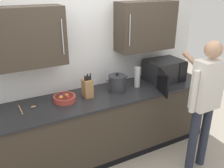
% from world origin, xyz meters
% --- Properties ---
extents(back_wall_tiled, '(3.58, 0.44, 2.66)m').
position_xyz_m(back_wall_tiled, '(-0.00, 1.06, 1.44)').
color(back_wall_tiled, white).
rests_on(back_wall_tiled, ground_plane).
extents(counter_unit, '(3.28, 0.71, 0.93)m').
position_xyz_m(counter_unit, '(0.00, 0.72, 0.46)').
color(counter_unit, '#3D3328').
rests_on(counter_unit, ground_plane).
extents(microwave_oven, '(0.66, 0.77, 0.31)m').
position_xyz_m(microwave_oven, '(1.05, 0.76, 1.08)').
color(microwave_oven, black).
rests_on(microwave_oven, counter_unit).
extents(thermos_flask, '(0.09, 0.09, 0.29)m').
position_xyz_m(thermos_flask, '(0.59, 0.74, 1.07)').
color(thermos_flask, '#B7BABF').
rests_on(thermos_flask, counter_unit).
extents(stock_pot, '(0.33, 0.24, 0.25)m').
position_xyz_m(stock_pot, '(0.27, 0.75, 1.04)').
color(stock_pot, '#2D2D33').
rests_on(stock_pot, counter_unit).
extents(fruit_bowl, '(0.28, 0.28, 0.10)m').
position_xyz_m(fruit_bowl, '(-0.46, 0.78, 0.97)').
color(fruit_bowl, '#AD3D33').
rests_on(fruit_bowl, counter_unit).
extents(wooden_spoon, '(0.19, 0.23, 0.02)m').
position_xyz_m(wooden_spoon, '(-0.92, 0.78, 0.93)').
color(wooden_spoon, tan).
rests_on(wooden_spoon, counter_unit).
extents(knife_block, '(0.11, 0.15, 0.32)m').
position_xyz_m(knife_block, '(-0.16, 0.77, 1.05)').
color(knife_block, '#A37547').
rests_on(knife_block, counter_unit).
extents(person_figure, '(0.44, 0.65, 1.72)m').
position_xyz_m(person_figure, '(1.00, -0.11, 1.03)').
color(person_figure, '#282D3D').
rests_on(person_figure, ground_plane).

